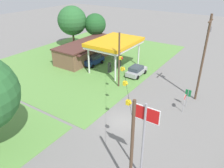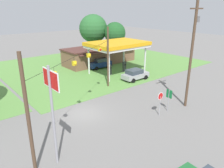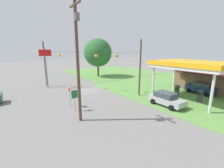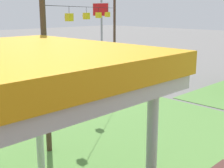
# 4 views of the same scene
# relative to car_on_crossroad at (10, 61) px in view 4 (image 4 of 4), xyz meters

# --- Properties ---
(ground_plane) EXTENTS (160.00, 160.00, 0.00)m
(ground_plane) POSITION_rel_car_on_crossroad_xyz_m (0.97, 14.21, -1.02)
(ground_plane) COLOR slate
(car_on_crossroad) EXTENTS (2.34, 4.74, 2.00)m
(car_on_crossroad) POSITION_rel_car_on_crossroad_xyz_m (0.00, 0.00, 0.00)
(car_on_crossroad) COLOR #1E602D
(car_on_crossroad) RESTS_ON ground
(stop_sign_overhead) EXTENTS (0.22, 2.15, 7.13)m
(stop_sign_overhead) POSITION_rel_car_on_crossroad_xyz_m (-4.59, 9.06, 4.08)
(stop_sign_overhead) COLOR gray
(stop_sign_overhead) RESTS_ON ground
(signal_span_gantry) EXTENTS (14.57, 10.24, 8.16)m
(signal_span_gantry) POSITION_rel_car_on_crossroad_xyz_m (0.97, 14.20, 3.45)
(signal_span_gantry) COLOR #4C3828
(signal_span_gantry) RESTS_ON ground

